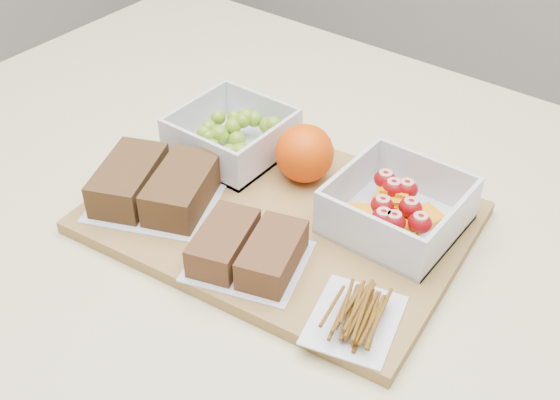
# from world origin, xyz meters

# --- Properties ---
(cutting_board) EXTENTS (0.45, 0.34, 0.02)m
(cutting_board) POSITION_xyz_m (0.01, -0.02, 0.91)
(cutting_board) COLOR olive
(cutting_board) RESTS_ON counter
(grape_container) EXTENTS (0.13, 0.13, 0.06)m
(grape_container) POSITION_xyz_m (-0.11, 0.05, 0.94)
(grape_container) COLOR silver
(grape_container) RESTS_ON cutting_board
(fruit_container) EXTENTS (0.14, 0.14, 0.06)m
(fruit_container) POSITION_xyz_m (0.13, 0.05, 0.94)
(fruit_container) COLOR silver
(fruit_container) RESTS_ON cutting_board
(orange) EXTENTS (0.07, 0.07, 0.07)m
(orange) POSITION_xyz_m (-0.01, 0.06, 0.95)
(orange) COLOR #E24705
(orange) RESTS_ON cutting_board
(sandwich_bag_left) EXTENTS (0.18, 0.17, 0.04)m
(sandwich_bag_left) POSITION_xyz_m (-0.12, -0.09, 0.94)
(sandwich_bag_left) COLOR silver
(sandwich_bag_left) RESTS_ON cutting_board
(sandwich_bag_center) EXTENTS (0.15, 0.14, 0.04)m
(sandwich_bag_center) POSITION_xyz_m (0.03, -0.10, 0.93)
(sandwich_bag_center) COLOR silver
(sandwich_bag_center) RESTS_ON cutting_board
(pretzel_bag) EXTENTS (0.11, 0.12, 0.02)m
(pretzel_bag) POSITION_xyz_m (0.17, -0.10, 0.93)
(pretzel_bag) COLOR silver
(pretzel_bag) RESTS_ON cutting_board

